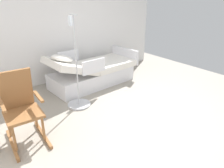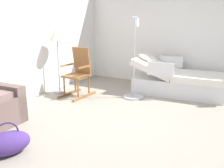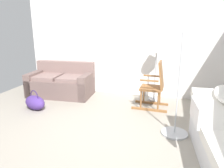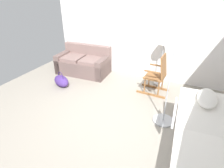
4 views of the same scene
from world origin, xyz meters
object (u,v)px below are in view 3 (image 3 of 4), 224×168
(floor_lamp, at_px, (157,50))
(couch, at_px, (61,84))
(rocking_chair, at_px, (155,86))
(duffel_bag, at_px, (35,102))
(iv_pole, at_px, (176,120))

(floor_lamp, bearing_deg, couch, -173.69)
(floor_lamp, bearing_deg, rocking_chair, -85.88)
(rocking_chair, bearing_deg, duffel_bag, -162.64)
(couch, relative_size, rocking_chair, 1.57)
(rocking_chair, distance_m, floor_lamp, 0.89)
(couch, bearing_deg, iv_pole, -25.70)
(iv_pole, bearing_deg, rocking_chair, 111.75)
(couch, height_order, iv_pole, iv_pole)
(rocking_chair, bearing_deg, couch, 173.84)
(iv_pole, bearing_deg, duffel_bag, 173.46)
(duffel_bag, xyz_separation_m, iv_pole, (2.94, -0.34, 0.10))
(rocking_chair, bearing_deg, iv_pole, -68.25)
(rocking_chair, height_order, duffel_bag, rocking_chair)
(rocking_chair, xyz_separation_m, iv_pole, (0.45, -1.12, -0.25))
(couch, xyz_separation_m, iv_pole, (2.86, -1.38, -0.06))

